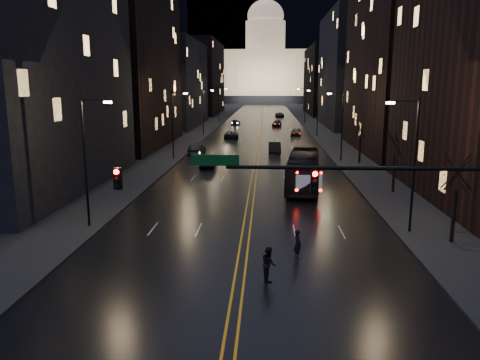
% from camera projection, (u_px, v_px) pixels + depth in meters
% --- Properties ---
extents(ground, '(900.00, 900.00, 0.00)m').
position_uv_depth(ground, '(237.00, 295.00, 22.32)').
color(ground, black).
rests_on(ground, ground).
extents(road, '(20.00, 320.00, 0.02)m').
position_uv_depth(road, '(263.00, 116.00, 149.47)').
color(road, black).
rests_on(road, ground).
extents(sidewalk_left, '(8.00, 320.00, 0.16)m').
position_uv_depth(sidewalk_left, '(219.00, 115.00, 150.24)').
color(sidewalk_left, black).
rests_on(sidewalk_left, ground).
extents(sidewalk_right, '(8.00, 320.00, 0.16)m').
position_uv_depth(sidewalk_right, '(307.00, 116.00, 148.67)').
color(sidewalk_right, black).
rests_on(sidewalk_right, ground).
extents(center_line, '(0.62, 320.00, 0.01)m').
position_uv_depth(center_line, '(263.00, 116.00, 149.47)').
color(center_line, orange).
rests_on(center_line, road).
extents(building_left_near, '(12.00, 28.00, 22.00)m').
position_uv_depth(building_left_near, '(24.00, 72.00, 42.80)').
color(building_left_near, black).
rests_on(building_left_near, ground).
extents(building_left_mid, '(12.00, 30.00, 28.00)m').
position_uv_depth(building_left_mid, '(126.00, 58.00, 73.50)').
color(building_left_mid, black).
rests_on(building_left_mid, ground).
extents(building_left_far, '(12.00, 34.00, 20.00)m').
position_uv_depth(building_left_far, '(174.00, 84.00, 111.47)').
color(building_left_far, black).
rests_on(building_left_far, ground).
extents(building_left_dist, '(12.00, 40.00, 24.00)m').
position_uv_depth(building_left_dist, '(201.00, 78.00, 158.02)').
color(building_left_dist, black).
rests_on(building_left_dist, ground).
extents(building_right_tall, '(12.00, 30.00, 38.00)m').
position_uv_depth(building_right_tall, '(407.00, 19.00, 66.24)').
color(building_right_tall, black).
rests_on(building_right_tall, ground).
extents(building_right_mid, '(12.00, 34.00, 26.00)m').
position_uv_depth(building_right_mid, '(352.00, 71.00, 108.53)').
color(building_right_mid, black).
rests_on(building_right_mid, ground).
extents(building_right_dist, '(12.00, 40.00, 22.00)m').
position_uv_depth(building_right_dist, '(326.00, 81.00, 155.87)').
color(building_right_dist, black).
rests_on(building_right_dist, ground).
extents(mountain_ridge, '(520.00, 60.00, 130.00)m').
position_uv_depth(mountain_ridge, '(316.00, 15.00, 378.72)').
color(mountain_ridge, black).
rests_on(mountain_ridge, ground).
extents(capitol, '(90.00, 50.00, 58.50)m').
position_uv_depth(capitol, '(265.00, 71.00, 263.40)').
color(capitol, black).
rests_on(capitol, ground).
extents(traffic_signal, '(17.29, 0.45, 7.00)m').
position_uv_depth(traffic_signal, '(368.00, 192.00, 20.96)').
color(traffic_signal, black).
rests_on(traffic_signal, ground).
extents(streetlamp_right_near, '(2.13, 0.25, 9.00)m').
position_uv_depth(streetlamp_right_near, '(412.00, 159.00, 30.48)').
color(streetlamp_right_near, black).
rests_on(streetlamp_right_near, ground).
extents(streetlamp_left_near, '(2.13, 0.25, 9.00)m').
position_uv_depth(streetlamp_left_near, '(87.00, 156.00, 31.69)').
color(streetlamp_left_near, black).
rests_on(streetlamp_left_near, ground).
extents(streetlamp_right_mid, '(2.13, 0.25, 9.00)m').
position_uv_depth(streetlamp_right_mid, '(341.00, 122.00, 59.82)').
color(streetlamp_right_mid, black).
rests_on(streetlamp_right_mid, ground).
extents(streetlamp_left_mid, '(2.13, 0.25, 9.00)m').
position_uv_depth(streetlamp_left_mid, '(174.00, 122.00, 61.03)').
color(streetlamp_left_mid, black).
rests_on(streetlamp_left_mid, ground).
extents(streetlamp_right_far, '(2.13, 0.25, 9.00)m').
position_uv_depth(streetlamp_right_far, '(317.00, 110.00, 89.16)').
color(streetlamp_right_far, black).
rests_on(streetlamp_right_far, ground).
extents(streetlamp_left_far, '(2.13, 0.25, 9.00)m').
position_uv_depth(streetlamp_left_far, '(204.00, 110.00, 90.37)').
color(streetlamp_left_far, black).
rests_on(streetlamp_left_far, ground).
extents(streetlamp_right_dist, '(2.13, 0.25, 9.00)m').
position_uv_depth(streetlamp_right_dist, '(304.00, 104.00, 118.51)').
color(streetlamp_right_dist, black).
rests_on(streetlamp_right_dist, ground).
extents(streetlamp_left_dist, '(2.13, 0.25, 9.00)m').
position_uv_depth(streetlamp_left_dist, '(220.00, 103.00, 119.71)').
color(streetlamp_left_dist, black).
rests_on(streetlamp_left_dist, ground).
extents(tree_right_near, '(2.40, 2.40, 6.65)m').
position_uv_depth(tree_right_near, '(458.00, 173.00, 28.51)').
color(tree_right_near, black).
rests_on(tree_right_near, ground).
extents(tree_right_mid, '(2.40, 2.40, 6.65)m').
position_uv_depth(tree_right_mid, '(396.00, 145.00, 42.21)').
color(tree_right_mid, black).
rests_on(tree_right_mid, ground).
extents(tree_right_far, '(2.40, 2.40, 6.65)m').
position_uv_depth(tree_right_far, '(361.00, 128.00, 57.86)').
color(tree_right_far, black).
rests_on(tree_right_far, ground).
extents(bus, '(4.13, 12.49, 3.42)m').
position_uv_depth(bus, '(303.00, 170.00, 45.17)').
color(bus, black).
rests_on(bus, ground).
extents(oncoming_car_a, '(2.21, 4.96, 1.66)m').
position_uv_depth(oncoming_car_a, '(208.00, 160.00, 56.94)').
color(oncoming_car_a, black).
rests_on(oncoming_car_a, ground).
extents(oncoming_car_b, '(1.99, 4.81, 1.55)m').
position_uv_depth(oncoming_car_b, '(197.00, 150.00, 66.06)').
color(oncoming_car_b, black).
rests_on(oncoming_car_b, ground).
extents(oncoming_car_c, '(2.62, 5.46, 1.50)m').
position_uv_depth(oncoming_car_c, '(231.00, 135.00, 86.07)').
color(oncoming_car_c, black).
rests_on(oncoming_car_c, ground).
extents(oncoming_car_d, '(2.24, 4.75, 1.34)m').
position_uv_depth(oncoming_car_d, '(236.00, 122.00, 115.12)').
color(oncoming_car_d, black).
rests_on(oncoming_car_d, ground).
extents(receding_car_a, '(1.80, 5.03, 1.65)m').
position_uv_depth(receding_car_a, '(275.00, 148.00, 67.76)').
color(receding_car_a, black).
rests_on(receding_car_a, ground).
extents(receding_car_b, '(2.51, 4.93, 1.61)m').
position_uv_depth(receding_car_b, '(296.00, 132.00, 90.20)').
color(receding_car_b, black).
rests_on(receding_car_b, ground).
extents(receding_car_c, '(2.58, 5.00, 1.39)m').
position_uv_depth(receding_car_c, '(277.00, 124.00, 111.42)').
color(receding_car_c, black).
rests_on(receding_car_c, ground).
extents(receding_car_d, '(2.75, 5.48, 1.49)m').
position_uv_depth(receding_car_d, '(280.00, 115.00, 143.60)').
color(receding_car_d, black).
rests_on(receding_car_d, ground).
extents(pedestrian_a, '(0.62, 0.73, 1.70)m').
position_uv_depth(pedestrian_a, '(298.00, 244.00, 26.86)').
color(pedestrian_a, black).
rests_on(pedestrian_a, ground).
extents(pedestrian_b, '(0.68, 0.96, 1.78)m').
position_uv_depth(pedestrian_b, '(269.00, 264.00, 23.84)').
color(pedestrian_b, black).
rests_on(pedestrian_b, ground).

